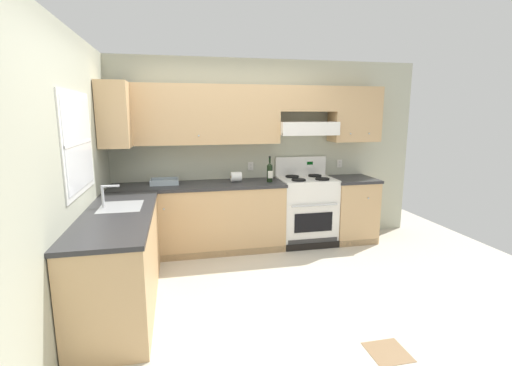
# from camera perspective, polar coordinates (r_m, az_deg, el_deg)

# --- Properties ---
(ground_plane) EXTENTS (7.04, 7.04, 0.00)m
(ground_plane) POSITION_cam_1_polar(r_m,az_deg,el_deg) (3.95, -1.06, -16.44)
(ground_plane) COLOR beige
(floor_accent_tile) EXTENTS (0.30, 0.30, 0.01)m
(floor_accent_tile) POSITION_cam_1_polar(r_m,az_deg,el_deg) (3.25, 19.98, -23.65)
(floor_accent_tile) COLOR olive
(floor_accent_tile) RESTS_ON ground_plane
(wall_back) EXTENTS (4.68, 0.57, 2.55)m
(wall_back) POSITION_cam_1_polar(r_m,az_deg,el_deg) (5.10, -0.07, 7.08)
(wall_back) COLOR #B7BAA3
(wall_back) RESTS_ON ground_plane
(wall_left) EXTENTS (0.47, 4.00, 2.55)m
(wall_left) POSITION_cam_1_polar(r_m,az_deg,el_deg) (3.82, -26.02, 2.68)
(wall_left) COLOR #B7BAA3
(wall_left) RESTS_ON ground_plane
(counter_back_run) EXTENTS (3.60, 0.65, 0.91)m
(counter_back_run) POSITION_cam_1_polar(r_m,az_deg,el_deg) (4.94, -3.41, -5.20)
(counter_back_run) COLOR tan
(counter_back_run) RESTS_ON ground_plane
(counter_left_run) EXTENTS (0.63, 1.91, 1.13)m
(counter_left_run) POSITION_cam_1_polar(r_m,az_deg,el_deg) (3.75, -20.44, -11.03)
(counter_left_run) COLOR tan
(counter_left_run) RESTS_ON ground_plane
(stove) EXTENTS (0.76, 0.62, 1.20)m
(stove) POSITION_cam_1_polar(r_m,az_deg,el_deg) (5.19, 7.86, -4.17)
(stove) COLOR white
(stove) RESTS_ON ground_plane
(wine_bottle) EXTENTS (0.08, 0.08, 0.35)m
(wine_bottle) POSITION_cam_1_polar(r_m,az_deg,el_deg) (4.85, 2.16, 1.77)
(wine_bottle) COLOR black
(wine_bottle) RESTS_ON counter_back_run
(bowl) EXTENTS (0.36, 0.27, 0.07)m
(bowl) POSITION_cam_1_polar(r_m,az_deg,el_deg) (4.88, -14.16, 0.10)
(bowl) COLOR #9EADB7
(bowl) RESTS_ON counter_back_run
(paper_towel_roll) EXTENTS (0.14, 0.13, 0.13)m
(paper_towel_roll) POSITION_cam_1_polar(r_m,az_deg,el_deg) (4.89, -3.13, 0.97)
(paper_towel_roll) COLOR white
(paper_towel_roll) RESTS_ON counter_back_run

